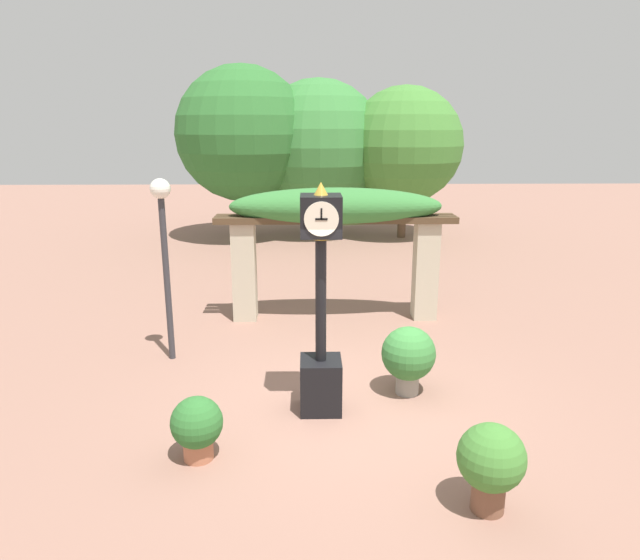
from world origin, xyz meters
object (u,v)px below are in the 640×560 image
lamp_post (163,233)px  potted_plant_far_left (491,462)px  potted_plant_near_left (197,426)px  pedestal_clock (321,318)px  potted_plant_near_right (408,356)px

lamp_post → potted_plant_far_left: bearing=-44.3°
potted_plant_near_left → potted_plant_far_left: bearing=-17.7°
pedestal_clock → potted_plant_far_left: bearing=-52.7°
lamp_post → potted_plant_near_right: bearing=-20.2°
pedestal_clock → potted_plant_near_right: size_ratio=3.08×
pedestal_clock → potted_plant_far_left: (1.60, -2.11, -0.75)m
potted_plant_near_left → lamp_post: (-0.97, 2.93, 1.67)m
potted_plant_near_right → lamp_post: (-3.64, 1.34, 1.52)m
pedestal_clock → lamp_post: bearing=143.1°
pedestal_clock → potted_plant_far_left: size_ratio=3.29×
potted_plant_far_left → lamp_post: bearing=135.7°
potted_plant_near_left → potted_plant_near_right: potted_plant_near_right is taller
potted_plant_far_left → lamp_post: (-4.00, 3.91, 1.55)m
pedestal_clock → potted_plant_near_left: (-1.43, -1.14, -0.88)m
pedestal_clock → potted_plant_far_left: 2.76m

